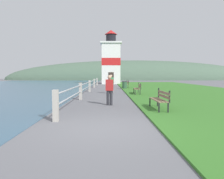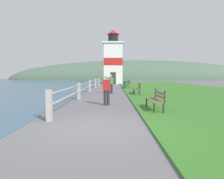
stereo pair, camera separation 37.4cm
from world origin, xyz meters
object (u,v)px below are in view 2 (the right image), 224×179
at_px(park_bench_midway, 138,88).
at_px(person_by_railing, 111,83).
at_px(park_bench_near, 156,98).
at_px(park_bench_far, 128,83).
at_px(trash_bin, 126,85).
at_px(person_strolling, 107,89).
at_px(lighthouse, 113,61).

xyz_separation_m(park_bench_midway, person_by_railing, (-2.14, 0.87, 0.32)).
height_order(park_bench_near, park_bench_far, same).
xyz_separation_m(park_bench_far, person_by_railing, (-1.93, -7.90, 0.32)).
xyz_separation_m(park_bench_near, trash_bin, (-0.52, 14.66, -0.12)).
height_order(park_bench_near, person_strolling, person_strolling).
bearing_deg(lighthouse, trash_bin, -84.24).
distance_m(park_bench_midway, park_bench_far, 8.78).
relative_size(park_bench_near, person_by_railing, 1.16).
xyz_separation_m(person_strolling, person_by_railing, (0.15, 7.01, 0.01)).
distance_m(park_bench_far, trash_bin, 1.96).
distance_m(lighthouse, person_by_railing, 20.00).
xyz_separation_m(park_bench_far, trash_bin, (-0.36, -1.92, -0.12)).
height_order(park_bench_far, person_by_railing, person_by_railing).
relative_size(lighthouse, person_strolling, 5.94).
relative_size(park_bench_near, park_bench_midway, 0.93).
bearing_deg(person_strolling, lighthouse, 7.46).
relative_size(lighthouse, trash_bin, 11.00).
relative_size(park_bench_far, trash_bin, 2.18).
xyz_separation_m(park_bench_far, person_strolling, (-2.07, -14.92, 0.31)).
bearing_deg(park_bench_near, person_by_railing, -77.50).
bearing_deg(lighthouse, person_strolling, -90.70).
relative_size(park_bench_near, trash_bin, 2.18).
relative_size(park_bench_midway, lighthouse, 0.21).
height_order(person_strolling, person_by_railing, person_by_railing).
distance_m(person_strolling, trash_bin, 13.12).
height_order(person_strolling, trash_bin, person_strolling).
relative_size(park_bench_midway, trash_bin, 2.35).
xyz_separation_m(person_strolling, trash_bin, (1.72, 13.00, -0.42)).
bearing_deg(lighthouse, park_bench_midway, -84.58).
height_order(park_bench_far, trash_bin, park_bench_far).
bearing_deg(lighthouse, person_by_railing, -90.53).
height_order(person_by_railing, trash_bin, person_by_railing).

